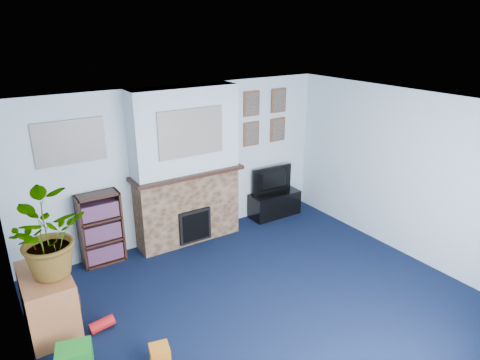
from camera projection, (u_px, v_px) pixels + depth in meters
floor at (265, 306)px, 5.19m from camera, size 5.00×4.50×0.01m
ceiling at (270, 110)px, 4.36m from camera, size 5.00×4.50×0.01m
wall_back at (180, 164)px, 6.55m from camera, size 5.00×0.04×2.40m
wall_front at (457, 332)px, 3.00m from camera, size 5.00×0.04×2.40m
wall_left at (22, 288)px, 3.50m from camera, size 0.04×4.50×2.40m
wall_right at (410, 176)px, 6.05m from camera, size 0.04×4.50×2.40m
chimney_breast at (186, 169)px, 6.39m from camera, size 1.72×0.50×2.40m
collage_main at (191, 133)px, 6.02m from camera, size 1.00×0.03×0.68m
collage_left at (70, 142)px, 5.54m from camera, size 0.90×0.03×0.58m
portrait_tl at (252, 104)px, 6.91m from camera, size 0.30×0.03×0.40m
portrait_tr at (278, 101)px, 7.19m from camera, size 0.30×0.03×0.40m
portrait_bl at (251, 134)px, 7.09m from camera, size 0.30×0.03×0.40m
portrait_br at (278, 130)px, 7.37m from camera, size 0.30×0.03×0.40m
tv_stand at (274, 203)px, 7.57m from camera, size 0.90×0.38×0.43m
television at (274, 180)px, 7.43m from camera, size 0.79×0.15×0.45m
bookshelf at (101, 230)px, 6.00m from camera, size 0.58×0.28×1.05m
sideboard at (48, 300)px, 4.73m from camera, size 0.49×0.89×0.69m
potted_plant at (42, 238)px, 4.44m from camera, size 1.03×1.06×0.89m
mantel_clock at (183, 168)px, 6.30m from camera, size 0.11×0.06×0.15m
mantel_candle at (209, 162)px, 6.53m from camera, size 0.05×0.05×0.15m
mantel_teddy at (148, 175)px, 6.03m from camera, size 0.12×0.12×0.12m
mantel_can at (227, 160)px, 6.69m from camera, size 0.05×0.05×0.11m
green_crate at (75, 358)px, 4.20m from camera, size 0.39×0.34×0.27m
toy_ball at (57, 314)px, 4.91m from camera, size 0.19×0.19×0.19m
toy_block at (160, 357)px, 4.26m from camera, size 0.23×0.23×0.23m
toy_tube at (102, 324)px, 4.78m from camera, size 0.28×0.13×0.16m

